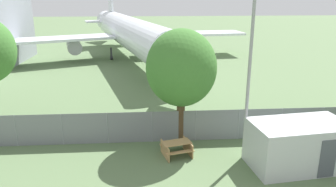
{
  "coord_description": "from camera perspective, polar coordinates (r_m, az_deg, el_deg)",
  "views": [
    {
      "loc": [
        -0.37,
        -7.4,
        8.3
      ],
      "look_at": [
        1.15,
        13.1,
        2.0
      ],
      "focal_mm": 35.0,
      "sensor_mm": 36.0,
      "label": 1
    }
  ],
  "objects": [
    {
      "name": "light_mast",
      "position": [
        16.31,
        14.11,
        5.62
      ],
      "size": [
        0.44,
        0.44,
        8.66
      ],
      "color": "#99999E",
      "rests_on": "ground"
    },
    {
      "name": "picnic_bench_near_cabin",
      "position": [
        17.66,
        1.51,
        -9.32
      ],
      "size": [
        1.8,
        1.73,
        0.76
      ],
      "rotation": [
        0.0,
        0.0,
        0.25
      ],
      "color": "tan",
      "rests_on": "ground"
    },
    {
      "name": "portable_cabin",
      "position": [
        17.53,
        21.77,
        -8.32
      ],
      "size": [
        4.97,
        3.1,
        2.32
      ],
      "rotation": [
        0.0,
        0.0,
        0.12
      ],
      "color": "silver",
      "rests_on": "ground"
    },
    {
      "name": "perimeter_fence",
      "position": [
        18.99,
        -2.79,
        -5.82
      ],
      "size": [
        56.07,
        0.07,
        1.86
      ],
      "color": "gray",
      "rests_on": "ground"
    },
    {
      "name": "tree_near_hangar",
      "position": [
        18.24,
        2.33,
        4.41
      ],
      "size": [
        3.96,
        3.96,
        6.52
      ],
      "color": "#4C3823",
      "rests_on": "ground"
    },
    {
      "name": "airplane",
      "position": [
        42.36,
        -6.65,
        10.43
      ],
      "size": [
        32.0,
        39.7,
        11.3
      ],
      "rotation": [
        0.0,
        0.0,
        -1.32
      ],
      "color": "white",
      "rests_on": "ground"
    }
  ]
}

